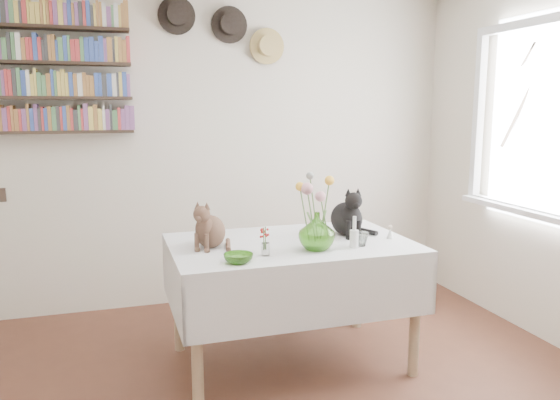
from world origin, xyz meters
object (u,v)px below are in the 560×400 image
object	(u,v)px
dining_table	(291,272)
black_cat	(347,210)
flower_vase	(317,231)
tabby_cat	(210,223)
bookshelf_unit	(58,69)

from	to	relation	value
dining_table	black_cat	distance (m)	0.54
black_cat	flower_vase	bearing A→B (deg)	-133.05
dining_table	tabby_cat	size ratio (longest dim) A/B	5.06
bookshelf_unit	tabby_cat	bearing A→B (deg)	-53.63
black_cat	bookshelf_unit	distance (m)	2.26
bookshelf_unit	dining_table	bearing A→B (deg)	-41.67
dining_table	flower_vase	bearing A→B (deg)	-69.34
tabby_cat	flower_vase	xyz separation A→B (m)	(0.57, -0.25, -0.03)
flower_vase	black_cat	bearing A→B (deg)	43.36
flower_vase	dining_table	bearing A→B (deg)	110.66
black_cat	flower_vase	size ratio (longest dim) A/B	1.47
tabby_cat	bookshelf_unit	distance (m)	1.72
dining_table	flower_vase	world-z (taller)	flower_vase
flower_vase	bookshelf_unit	world-z (taller)	bookshelf_unit
dining_table	black_cat	size ratio (longest dim) A/B	4.53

